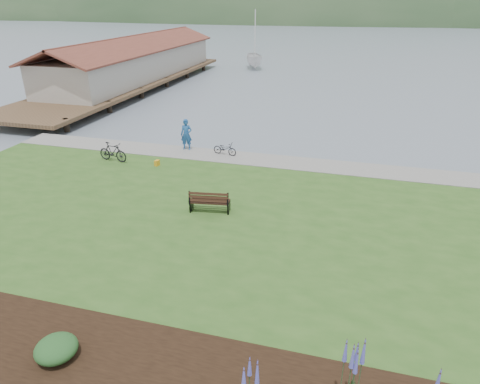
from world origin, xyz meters
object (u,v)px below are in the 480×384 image
Objects in this scene: bicycle_a at (225,149)px; sailboat at (255,69)px; person at (186,132)px; park_bench at (209,201)px.

sailboat is at bearing 21.06° from bicycle_a.
bicycle_a is 36.83m from sailboat.
person is 36.15m from sailboat.
bicycle_a is (2.61, -0.30, -0.75)m from person.
bicycle_a is at bearing -98.16° from sailboat.
person is at bearing 109.57° from park_bench.
park_bench is 1.21× the size of bicycle_a.
person reaches higher than bicycle_a.
park_bench is 44.48m from sailboat.
person is 0.09× the size of sailboat.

